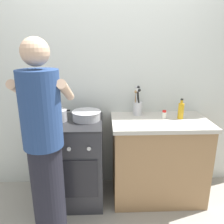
% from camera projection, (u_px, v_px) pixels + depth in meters
% --- Properties ---
extents(ground, '(6.00, 6.00, 0.00)m').
position_uv_depth(ground, '(108.00, 204.00, 2.40)').
color(ground, gray).
extents(back_wall, '(3.20, 0.10, 2.50)m').
position_uv_depth(back_wall, '(124.00, 81.00, 2.52)').
color(back_wall, silver).
rests_on(back_wall, ground).
extents(countertop, '(1.00, 0.60, 0.90)m').
position_uv_depth(countertop, '(158.00, 159.00, 2.43)').
color(countertop, '#99724C').
rests_on(countertop, ground).
extents(stove_range, '(0.60, 0.62, 0.90)m').
position_uv_depth(stove_range, '(75.00, 161.00, 2.40)').
color(stove_range, '#2D2D33').
rests_on(stove_range, ground).
extents(pot, '(0.24, 0.17, 0.12)m').
position_uv_depth(pot, '(59.00, 115.00, 2.26)').
color(pot, '#B2B2B7').
rests_on(pot, stove_range).
extents(mixing_bowl, '(0.30, 0.30, 0.09)m').
position_uv_depth(mixing_bowl, '(86.00, 115.00, 2.29)').
color(mixing_bowl, '#B7B7BC').
rests_on(mixing_bowl, stove_range).
extents(utensil_crock, '(0.10, 0.10, 0.32)m').
position_uv_depth(utensil_crock, '(137.00, 106.00, 2.44)').
color(utensil_crock, silver).
rests_on(utensil_crock, countertop).
extents(spice_bottle, '(0.04, 0.04, 0.09)m').
position_uv_depth(spice_bottle, '(164.00, 115.00, 2.34)').
color(spice_bottle, silver).
rests_on(spice_bottle, countertop).
extents(oil_bottle, '(0.06, 0.06, 0.21)m').
position_uv_depth(oil_bottle, '(181.00, 110.00, 2.32)').
color(oil_bottle, gold).
rests_on(oil_bottle, countertop).
extents(person, '(0.41, 0.50, 1.70)m').
position_uv_depth(person, '(45.00, 150.00, 1.73)').
color(person, black).
rests_on(person, ground).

